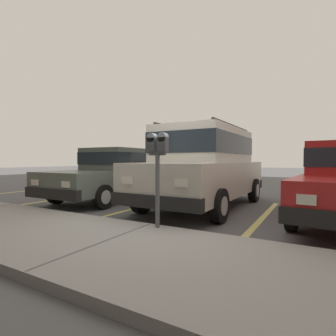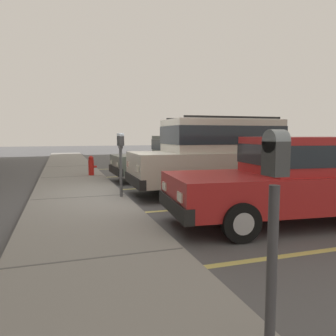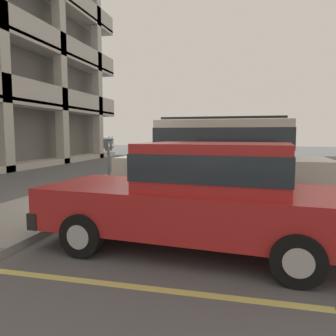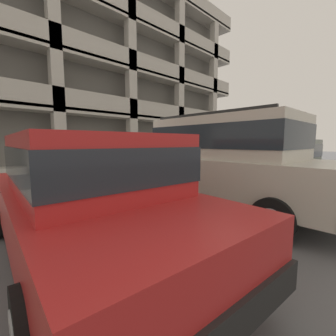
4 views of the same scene
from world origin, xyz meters
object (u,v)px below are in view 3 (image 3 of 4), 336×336
(silver_suv, at_px, (222,159))
(parking_meter_near, at_px, (109,152))
(fire_hydrant, at_px, (150,166))
(red_sedan, at_px, (202,193))
(dark_hatchback, at_px, (226,161))

(silver_suv, relative_size, parking_meter_near, 3.21)
(parking_meter_near, xyz_separation_m, fire_hydrant, (4.47, 0.30, -0.77))
(red_sedan, xyz_separation_m, fire_hydrant, (7.28, 2.98, -0.36))
(silver_suv, xyz_separation_m, fire_hydrant, (4.19, 3.02, -0.62))
(red_sedan, bearing_deg, dark_hatchback, 5.50)
(dark_hatchback, xyz_separation_m, parking_meter_near, (-3.13, 2.63, 0.41))
(dark_hatchback, distance_m, fire_hydrant, 3.24)
(dark_hatchback, bearing_deg, fire_hydrant, 64.20)
(red_sedan, relative_size, dark_hatchback, 1.02)
(red_sedan, height_order, fire_hydrant, red_sedan)
(silver_suv, height_order, parking_meter_near, silver_suv)
(silver_suv, xyz_separation_m, red_sedan, (-3.08, 0.04, -0.27))
(silver_suv, bearing_deg, red_sedan, -179.77)
(parking_meter_near, relative_size, fire_hydrant, 2.14)
(silver_suv, height_order, red_sedan, silver_suv)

